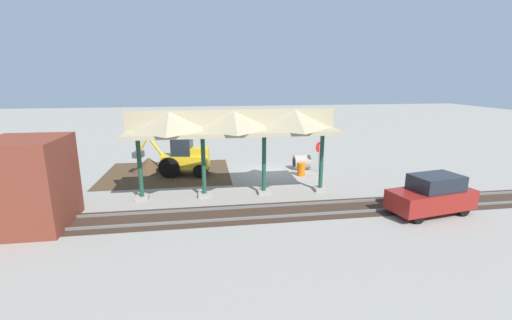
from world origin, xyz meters
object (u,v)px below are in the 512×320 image
stop_sign (319,150)px  backhoe (183,157)px  concrete_pipe (302,162)px  distant_parked_car (432,195)px  traffic_barrel (301,169)px  brick_utility_building (29,183)px

stop_sign → backhoe: size_ratio=0.42×
stop_sign → concrete_pipe: bearing=-43.0°
stop_sign → concrete_pipe: (1.00, -0.93, -1.04)m
distant_parked_car → traffic_barrel: size_ratio=4.94×
brick_utility_building → distant_parked_car: 18.81m
backhoe → traffic_barrel: bearing=170.0°
traffic_barrel → distant_parked_car: bearing=120.3°
stop_sign → concrete_pipe: stop_sign is taller
stop_sign → backhoe: 9.54m
stop_sign → traffic_barrel: size_ratio=2.44×
stop_sign → concrete_pipe: size_ratio=1.88×
traffic_barrel → concrete_pipe: bearing=-106.9°
distant_parked_car → traffic_barrel: 8.81m
distant_parked_car → brick_utility_building: bearing=-4.4°
stop_sign → brick_utility_building: brick_utility_building is taller
concrete_pipe → brick_utility_building: bearing=27.9°
brick_utility_building → traffic_barrel: size_ratio=4.48×
backhoe → traffic_barrel: size_ratio=5.85×
distant_parked_car → stop_sign: bearing=-70.7°
traffic_barrel → stop_sign: bearing=-153.4°
concrete_pipe → distant_parked_car: distant_parked_car is taller
backhoe → distant_parked_car: backhoe is taller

